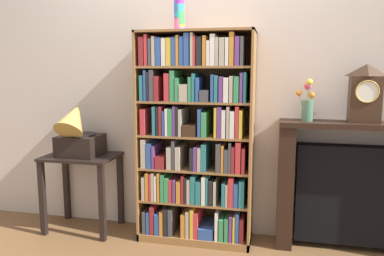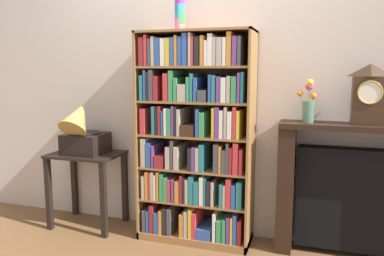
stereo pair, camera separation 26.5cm
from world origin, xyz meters
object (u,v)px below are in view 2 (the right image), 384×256
at_px(side_table_left, 87,171).
at_px(flower_vase, 308,105).
at_px(gramophone, 82,131).
at_px(cup_stack, 180,16).
at_px(fireplace_mantel, 355,192).
at_px(mantel_clock, 369,94).
at_px(bookshelf, 195,141).

xyz_separation_m(side_table_left, flower_vase, (1.83, 0.09, 0.62)).
xyz_separation_m(gramophone, flower_vase, (1.83, 0.13, 0.26)).
xyz_separation_m(side_table_left, gramophone, (0.00, -0.04, 0.36)).
bearing_deg(cup_stack, flower_vase, 1.17).
xyz_separation_m(fireplace_mantel, mantel_clock, (0.04, -0.03, 0.72)).
bearing_deg(cup_stack, fireplace_mantel, 1.52).
bearing_deg(side_table_left, gramophone, -90.00).
bearing_deg(gramophone, cup_stack, 7.36).
height_order(side_table_left, gramophone, gramophone).
height_order(cup_stack, side_table_left, cup_stack).
height_order(side_table_left, fireplace_mantel, fireplace_mantel).
distance_m(mantel_clock, flower_vase, 0.40).
height_order(bookshelf, gramophone, bookshelf).
bearing_deg(cup_stack, mantel_clock, 0.42).
bearing_deg(cup_stack, side_table_left, -175.47).
xyz_separation_m(cup_stack, gramophone, (-0.85, -0.11, -0.93)).
height_order(gramophone, mantel_clock, mantel_clock).
bearing_deg(mantel_clock, fireplace_mantel, 148.96).
relative_size(fireplace_mantel, mantel_clock, 2.61).
xyz_separation_m(bookshelf, cup_stack, (-0.13, 0.04, 0.97)).
bearing_deg(gramophone, fireplace_mantel, 3.80).
height_order(side_table_left, flower_vase, flower_vase).
bearing_deg(flower_vase, cup_stack, -178.83).
bearing_deg(flower_vase, gramophone, -175.95).
height_order(mantel_clock, flower_vase, mantel_clock).
distance_m(cup_stack, side_table_left, 1.55).
height_order(cup_stack, flower_vase, cup_stack).
bearing_deg(bookshelf, mantel_clock, 2.40).
height_order(cup_stack, mantel_clock, cup_stack).
relative_size(cup_stack, flower_vase, 0.76).
height_order(cup_stack, fireplace_mantel, cup_stack).
xyz_separation_m(cup_stack, side_table_left, (-0.85, -0.07, -1.29)).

